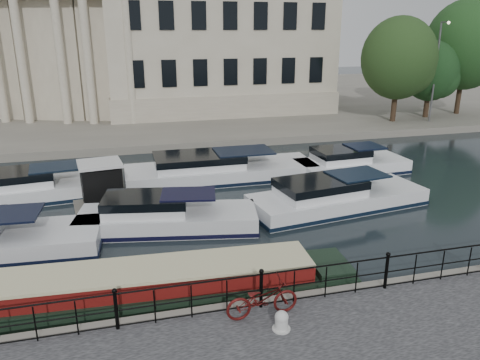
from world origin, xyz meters
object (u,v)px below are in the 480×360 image
at_px(mooring_bollard, 281,321).
at_px(narrowboat, 120,295).
at_px(harbour_hut, 102,185).
at_px(bicycle, 262,299).

bearing_deg(mooring_bollard, narrowboat, 142.72).
distance_m(mooring_bollard, harbour_hut, 13.20).
bearing_deg(harbour_hut, bicycle, -76.24).
distance_m(bicycle, narrowboat, 4.59).
xyz_separation_m(mooring_bollard, narrowboat, (-4.14, 3.15, -0.45)).
xyz_separation_m(mooring_bollard, harbour_hut, (-4.78, 12.30, 0.14)).
relative_size(bicycle, mooring_bollard, 3.72).
height_order(bicycle, narrowboat, bicycle).
bearing_deg(narrowboat, mooring_bollard, -33.97).
relative_size(mooring_bollard, narrowboat, 0.04).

